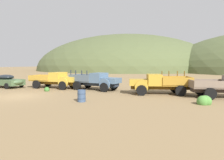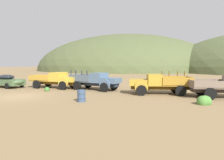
{
  "view_description": "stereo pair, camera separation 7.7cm",
  "coord_description": "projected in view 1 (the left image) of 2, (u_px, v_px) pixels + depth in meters",
  "views": [
    {
      "loc": [
        14.55,
        -12.22,
        2.87
      ],
      "look_at": [
        6.83,
        4.91,
        1.32
      ],
      "focal_mm": 31.46,
      "sensor_mm": 36.0,
      "label": 1
    },
    {
      "loc": [
        14.62,
        -12.19,
        2.87
      ],
      "look_at": [
        6.83,
        4.91,
        1.32
      ],
      "focal_mm": 31.46,
      "sensor_mm": 36.0,
      "label": 2
    }
  ],
  "objects": [
    {
      "name": "car_weathered_green",
      "position": [
        8.0,
        81.0,
        23.73
      ],
      "size": [
        4.68,
        2.34,
        1.57
      ],
      "rotation": [
        0.0,
        0.0,
        -0.09
      ],
      "color": "#47603D",
      "rests_on": "ground"
    },
    {
      "name": "bush_front_left",
      "position": [
        204.0,
        101.0,
        13.89
      ],
      "size": [
        1.01,
        0.94,
        0.83
      ],
      "color": "#4C8438",
      "rests_on": "ground"
    },
    {
      "name": "hill_distant",
      "position": [
        127.0,
        70.0,
        98.17
      ],
      "size": [
        83.61,
        86.09,
        33.08
      ],
      "primitive_type": "ellipsoid",
      "color": "#4C5633",
      "rests_on": "ground"
    },
    {
      "name": "truck_faded_yellow",
      "position": [
        58.0,
        80.0,
        23.0
      ],
      "size": [
        6.01,
        2.7,
        1.89
      ],
      "rotation": [
        0.0,
        0.0,
        0.08
      ],
      "color": "brown",
      "rests_on": "ground"
    },
    {
      "name": "ground_plane",
      "position": [
        19.0,
        96.0,
        17.3
      ],
      "size": [
        300.0,
        300.0,
        0.0
      ],
      "primitive_type": "plane",
      "color": "olive"
    },
    {
      "name": "truck_chalk_blue",
      "position": [
        98.0,
        81.0,
        21.46
      ],
      "size": [
        5.88,
        2.67,
        2.16
      ],
      "rotation": [
        0.0,
        0.0,
        -0.07
      ],
      "color": "#262D39",
      "rests_on": "ground"
    },
    {
      "name": "bush_between_trucks",
      "position": [
        146.0,
        88.0,
        21.78
      ],
      "size": [
        0.78,
        0.74,
        0.64
      ],
      "color": "#3D702D",
      "rests_on": "ground"
    },
    {
      "name": "bush_near_barrel",
      "position": [
        47.0,
        90.0,
        20.64
      ],
      "size": [
        0.63,
        0.58,
        0.57
      ],
      "color": "#3D702D",
      "rests_on": "ground"
    },
    {
      "name": "oil_drum_foreground",
      "position": [
        82.0,
        96.0,
        14.84
      ],
      "size": [
        0.65,
        0.65,
        0.9
      ],
      "color": "#384C6B",
      "rests_on": "ground"
    },
    {
      "name": "truck_mustard",
      "position": [
        155.0,
        84.0,
        18.62
      ],
      "size": [
        6.0,
        3.86,
        2.16
      ],
      "rotation": [
        0.0,
        0.0,
        3.49
      ],
      "color": "#593D12",
      "rests_on": "ground"
    }
  ]
}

